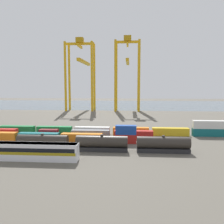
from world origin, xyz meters
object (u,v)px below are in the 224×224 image
shipping_container_8 (134,135)px  gantry_crane_central (127,67)px  gantry_crane_west (81,67)px  shipping_container_10 (18,130)px  shipping_container_5 (8,133)px  freight_tank_row (102,143)px

shipping_container_8 → gantry_crane_central: bearing=92.2°
shipping_container_8 → gantry_crane_west: 100.77m
shipping_container_10 → gantry_crane_central: bearing=65.9°
shipping_container_10 → shipping_container_5: bearing=-94.8°
shipping_container_5 → shipping_container_8: (41.18, 0.00, 0.00)m
shipping_container_8 → gantry_crane_central: (-3.45, 89.18, 27.69)m
freight_tank_row → shipping_container_10: 38.83m
gantry_crane_west → gantry_crane_central: size_ratio=0.98×
shipping_container_5 → shipping_container_10: (0.50, 5.94, 0.00)m
shipping_container_5 → gantry_crane_central: gantry_crane_central is taller
shipping_container_10 → gantry_crane_west: (5.74, 84.40, 27.80)m
shipping_container_5 → gantry_crane_west: size_ratio=0.13×
freight_tank_row → shipping_container_5: 36.36m
shipping_container_10 → gantry_crane_central: size_ratio=0.25×
shipping_container_8 → shipping_container_10: same height
shipping_container_10 → freight_tank_row: bearing=-33.4°
shipping_container_10 → gantry_crane_central: 95.30m
shipping_container_5 → gantry_crane_west: bearing=86.1°
gantry_crane_west → gantry_crane_central: (31.49, -1.15, -0.11)m
shipping_container_8 → shipping_container_5: bearing=180.0°
shipping_container_5 → freight_tank_row: bearing=-25.1°
shipping_container_5 → gantry_crane_west: 94.72m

